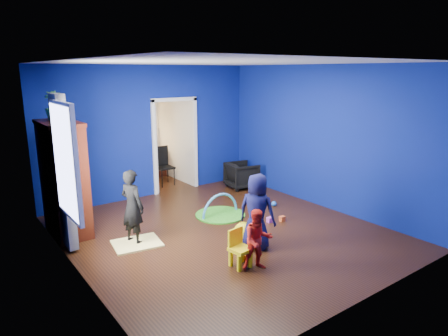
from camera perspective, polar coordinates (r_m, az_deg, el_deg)
floor at (r=7.12m, az=-0.02°, el=-9.16°), size 5.00×5.50×0.01m
ceiling at (r=6.56m, az=-0.02°, el=14.86°), size 5.00×5.50×0.01m
wall_back at (r=9.03m, az=-10.43°, el=5.09°), size 5.00×0.02×2.90m
wall_front at (r=4.82m, az=19.70°, el=-2.99°), size 5.00×0.02×2.90m
wall_left at (r=5.63m, az=-21.02°, el=-0.77°), size 0.02×5.50×2.90m
wall_right at (r=8.39m, az=13.93°, el=4.27°), size 0.02×5.50×2.90m
alcove at (r=10.10m, az=-9.50°, el=4.88°), size 1.00×1.75×2.50m
armchair at (r=9.67m, az=2.56°, el=-1.03°), size 0.79×0.77×0.62m
child_black at (r=6.67m, az=-12.96°, el=-5.42°), size 0.44×0.53×1.24m
child_navy at (r=6.34m, az=4.72°, el=-6.22°), size 0.62×0.71×1.22m
toddler_red at (r=5.74m, az=4.86°, el=-10.19°), size 0.53×0.48×0.89m
vase at (r=6.86m, az=-22.06°, el=6.80°), size 0.22×0.22×0.20m
potted_plant at (r=7.35m, az=-23.20°, el=8.20°), size 0.31×0.31×0.48m
tv_armoire at (r=7.33m, az=-21.90°, el=-1.42°), size 0.58×1.14×1.96m
crt_tv at (r=7.33m, az=-21.63°, el=-1.07°), size 0.46×0.70×0.54m
yellow_blanket at (r=6.81m, az=-12.34°, el=-10.49°), size 0.83×0.71×0.03m
hopper_ball at (r=6.65m, az=2.89°, el=-9.23°), size 0.36×0.36×0.36m
kid_chair at (r=5.88m, az=2.39°, el=-11.69°), size 0.31×0.31×0.50m
play_mat at (r=7.90m, az=-0.53°, el=-6.69°), size 0.98×0.98×0.03m
toy_arch at (r=7.90m, az=-0.53°, el=-6.64°), size 0.87×0.09×0.87m
window_left at (r=5.94m, az=-21.88°, el=0.87°), size 0.03×0.95×1.55m
curtain at (r=6.56m, az=-21.91°, el=-0.70°), size 0.14×0.42×2.40m
doorway at (r=9.37m, az=-7.02°, el=3.04°), size 1.16×0.10×2.10m
study_desk at (r=10.82m, az=-10.85°, el=0.69°), size 0.88×0.44×0.75m
desk_monitor at (r=10.82m, az=-11.26°, el=3.77°), size 0.40×0.05×0.32m
desk_lamp at (r=10.65m, az=-12.48°, el=3.45°), size 0.14×0.14×0.14m
folding_chair at (r=9.96m, az=-8.48°, el=0.17°), size 0.40×0.40×0.92m
book_shelf at (r=10.68m, az=-11.50°, el=9.43°), size 0.88×0.24×0.04m
toy_0 at (r=7.68m, az=8.31°, el=-7.18°), size 0.10×0.08×0.10m
toy_1 at (r=8.48m, az=7.15°, el=-5.05°), size 0.11×0.11×0.11m
toy_2 at (r=6.13m, az=3.26°, el=-12.66°), size 0.10×0.08×0.10m
toy_3 at (r=7.95m, az=4.63°, el=-6.29°), size 0.11×0.11×0.11m
toy_4 at (r=7.59m, az=6.55°, el=-7.36°), size 0.10×0.08×0.10m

